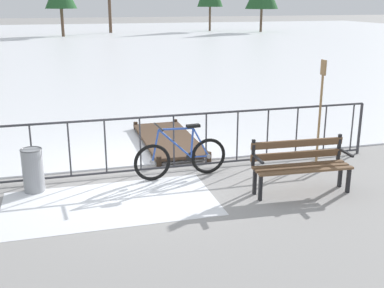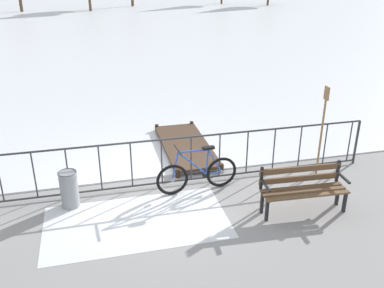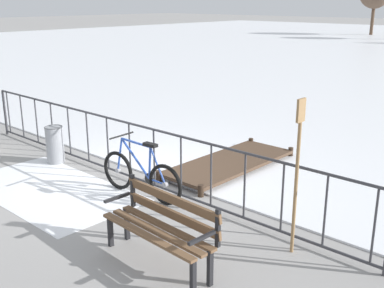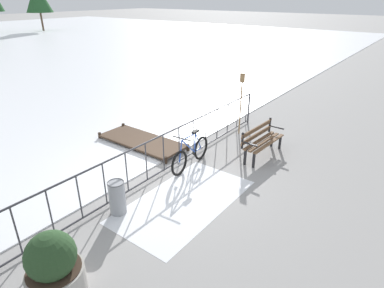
# 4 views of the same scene
# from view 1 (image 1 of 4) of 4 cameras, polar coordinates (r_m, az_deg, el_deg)

# --- Properties ---
(ground_plane) EXTENTS (160.00, 160.00, 0.00)m
(ground_plane) POSITION_cam_1_polar(r_m,az_deg,el_deg) (8.86, -6.02, -3.50)
(ground_plane) COLOR gray
(frozen_pond) EXTENTS (80.00, 56.00, 0.03)m
(frozen_pond) POSITION_cam_1_polar(r_m,az_deg,el_deg) (36.76, -13.73, 11.53)
(frozen_pond) COLOR white
(frozen_pond) RESTS_ON ground
(snow_patch) EXTENTS (3.27, 1.77, 0.01)m
(snow_patch) POSITION_cam_1_polar(r_m,az_deg,el_deg) (7.67, -9.59, -6.92)
(snow_patch) COLOR white
(snow_patch) RESTS_ON ground
(railing_fence) EXTENTS (9.06, 0.06, 1.07)m
(railing_fence) POSITION_cam_1_polar(r_m,az_deg,el_deg) (8.68, -6.13, -0.04)
(railing_fence) COLOR #38383D
(railing_fence) RESTS_ON ground
(bicycle_near_railing) EXTENTS (1.71, 0.52, 0.97)m
(bicycle_near_railing) POSITION_cam_1_polar(r_m,az_deg,el_deg) (8.54, -1.29, -1.56)
(bicycle_near_railing) COLOR black
(bicycle_near_railing) RESTS_ON ground
(park_bench) EXTENTS (1.62, 0.56, 0.89)m
(park_bench) POSITION_cam_1_polar(r_m,az_deg,el_deg) (8.06, 12.66, -2.05)
(park_bench) COLOR brown
(park_bench) RESTS_ON ground
(trash_bin) EXTENTS (0.35, 0.35, 0.73)m
(trash_bin) POSITION_cam_1_polar(r_m,az_deg,el_deg) (8.32, -18.27, -2.92)
(trash_bin) COLOR gray
(trash_bin) RESTS_ON ground
(oar_upright) EXTENTS (0.04, 0.16, 1.98)m
(oar_upright) POSITION_cam_1_polar(r_m,az_deg,el_deg) (9.46, 14.94, 4.50)
(oar_upright) COLOR #937047
(oar_upright) RESTS_ON ground
(wooden_dock) EXTENTS (1.10, 2.86, 0.20)m
(wooden_dock) POSITION_cam_1_polar(r_m,az_deg,el_deg) (10.55, -2.82, 0.58)
(wooden_dock) COLOR #4C3828
(wooden_dock) RESTS_ON ground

